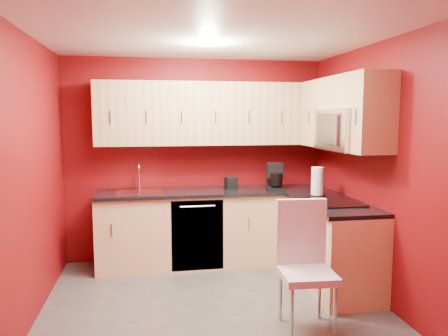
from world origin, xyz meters
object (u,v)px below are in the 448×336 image
object	(u,v)px
microwave	(346,130)
paper_towel	(317,181)
coffee_maker	(276,177)
napkin_holder	(231,183)
dining_chair	(307,267)
sink	(139,189)

from	to	relation	value
microwave	paper_towel	xyz separation A→B (m)	(-0.12, 0.43, -0.59)
coffee_maker	napkin_holder	distance (m)	0.55
dining_chair	napkin_holder	bearing A→B (deg)	102.71
napkin_holder	dining_chair	xyz separation A→B (m)	(0.30, -1.84, -0.44)
microwave	sink	distance (m)	2.43
paper_towel	dining_chair	bearing A→B (deg)	-114.84
sink	paper_towel	size ratio (longest dim) A/B	1.63
sink	dining_chair	world-z (taller)	sink
coffee_maker	paper_towel	size ratio (longest dim) A/B	1.00
microwave	napkin_holder	world-z (taller)	microwave
sink	coffee_maker	distance (m)	1.63
microwave	sink	bearing A→B (deg)	154.40
microwave	sink	xyz separation A→B (m)	(-2.09, 1.00, -0.72)
sink	paper_towel	distance (m)	2.06
sink	napkin_holder	size ratio (longest dim) A/B	3.57
dining_chair	paper_towel	bearing A→B (deg)	68.66
microwave	dining_chair	size ratio (longest dim) A/B	0.70
coffee_maker	paper_towel	bearing A→B (deg)	-47.88
dining_chair	sink	bearing A→B (deg)	131.23
paper_towel	dining_chair	size ratio (longest dim) A/B	0.30
sink	napkin_holder	bearing A→B (deg)	1.61
coffee_maker	dining_chair	xyz separation A→B (m)	(-0.23, -1.70, -0.53)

